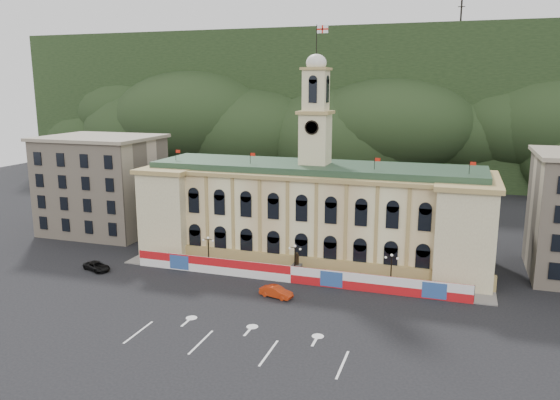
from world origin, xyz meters
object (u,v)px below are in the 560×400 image
(lamp_center, at_px, (295,258))
(black_suv, at_px, (97,266))
(statue, at_px, (297,268))
(red_sedan, at_px, (276,292))

(lamp_center, height_order, black_suv, lamp_center)
(black_suv, bearing_deg, statue, -56.26)
(lamp_center, distance_m, red_sedan, 8.23)
(lamp_center, bearing_deg, statue, 90.00)
(statue, relative_size, red_sedan, 0.77)
(red_sedan, bearing_deg, statue, 11.60)
(statue, bearing_deg, red_sedan, -91.59)
(statue, xyz_separation_m, red_sedan, (-0.25, -8.89, -0.43))
(black_suv, bearing_deg, lamp_center, -58.08)
(statue, distance_m, red_sedan, 8.91)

